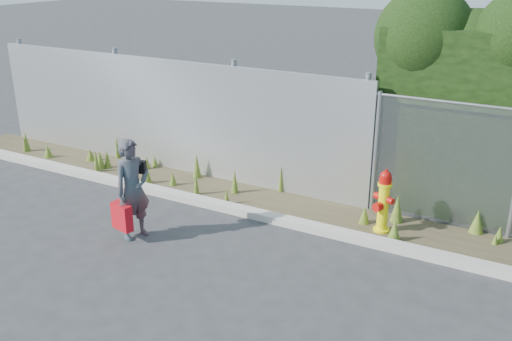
{
  "coord_description": "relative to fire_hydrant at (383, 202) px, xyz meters",
  "views": [
    {
      "loc": [
        3.58,
        -5.65,
        4.05
      ],
      "look_at": [
        -0.3,
        1.4,
        1.0
      ],
      "focal_mm": 40.0,
      "sensor_mm": 36.0,
      "label": 1
    }
  ],
  "objects": [
    {
      "name": "corrugated_fence",
      "position": [
        -4.69,
        0.72,
        0.6
      ],
      "size": [
        8.5,
        0.21,
        2.3
      ],
      "color": "silver",
      "rests_on": "ground"
    },
    {
      "name": "woman",
      "position": [
        -3.25,
        -1.96,
        0.28
      ],
      "size": [
        0.53,
        0.66,
        1.56
      ],
      "primitive_type": "imported",
      "rotation": [
        0.0,
        0.0,
        1.26
      ],
      "color": "#11646B",
      "rests_on": "ground"
    },
    {
      "name": "red_tote_bag",
      "position": [
        -3.34,
        -2.15,
        -0.12
      ],
      "size": [
        0.37,
        0.14,
        0.48
      ],
      "rotation": [
        0.0,
        0.0,
        -0.24
      ],
      "color": "#B90A22"
    },
    {
      "name": "ground",
      "position": [
        -1.44,
        -2.29,
        -0.5
      ],
      "size": [
        80.0,
        80.0,
        0.0
      ],
      "primitive_type": "plane",
      "color": "#323234",
      "rests_on": "ground"
    },
    {
      "name": "curb",
      "position": [
        -1.44,
        -0.49,
        -0.44
      ],
      "size": [
        16.0,
        0.22,
        0.12
      ],
      "primitive_type": "cube",
      "color": "#AEA79D",
      "rests_on": "ground"
    },
    {
      "name": "black_shoulder_bag",
      "position": [
        -3.27,
        -1.79,
        0.58
      ],
      "size": [
        0.25,
        0.1,
        0.19
      ],
      "rotation": [
        0.0,
        0.0,
        0.33
      ],
      "color": "black"
    },
    {
      "name": "weed_strip",
      "position": [
        -1.22,
        0.15,
        -0.39
      ],
      "size": [
        16.0,
        1.25,
        0.51
      ],
      "color": "#433926",
      "rests_on": "ground"
    },
    {
      "name": "fire_hydrant",
      "position": [
        0.0,
        0.0,
        0.0
      ],
      "size": [
        0.35,
        0.31,
        1.04
      ],
      "rotation": [
        0.0,
        0.0,
        -0.39
      ],
      "color": "#FFEC0D",
      "rests_on": "ground"
    }
  ]
}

